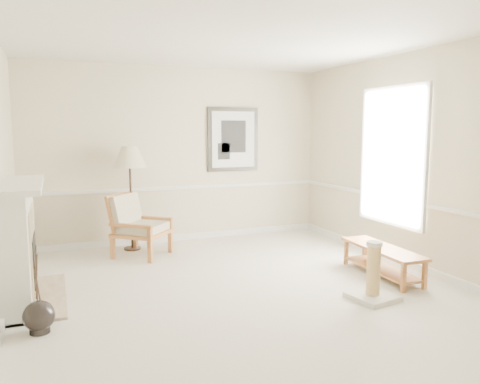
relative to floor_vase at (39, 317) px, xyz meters
The scene contains 8 objects.
ground 2.19m from the floor_vase, ahead, with size 5.50×5.50×0.00m, color silver.
room 2.89m from the floor_vase, 11.14° to the left, with size 5.04×5.54×2.92m.
fireplace 1.11m from the floor_vase, 101.21° to the left, with size 0.64×1.64×1.31m.
floor_vase is the anchor object (origin of this frame).
armchair 2.75m from the floor_vase, 61.94° to the left, with size 1.02×1.01×0.93m.
floor_lamp 3.30m from the floor_vase, 65.23° to the left, with size 0.63×0.63×1.61m.
bench 4.05m from the floor_vase, ahead, with size 0.45×1.34×0.38m.
scratching_post 3.44m from the floor_vase, ahead, with size 0.53×0.53×0.65m.
Camera 1 is at (-1.95, -4.89, 1.87)m, focal length 35.00 mm.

